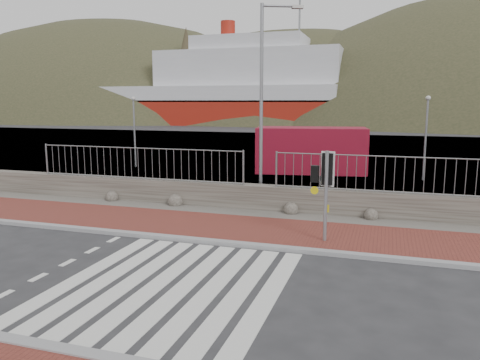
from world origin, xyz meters
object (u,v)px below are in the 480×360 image
(streetlight, at_px, (265,95))
(shipping_container, at_px, (311,150))
(traffic_signal_far, at_px, (325,177))
(ferry, at_px, (214,92))

(streetlight, relative_size, shipping_container, 1.24)
(shipping_container, bearing_deg, traffic_signal_far, -88.40)
(ferry, distance_m, streetlight, 64.61)
(streetlight, height_order, shipping_container, streetlight)
(ferry, bearing_deg, shipping_container, -63.95)
(traffic_signal_far, bearing_deg, shipping_container, -73.42)
(traffic_signal_far, height_order, streetlight, streetlight)
(ferry, relative_size, traffic_signal_far, 19.63)
(streetlight, distance_m, shipping_container, 9.24)
(streetlight, bearing_deg, shipping_container, 64.55)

